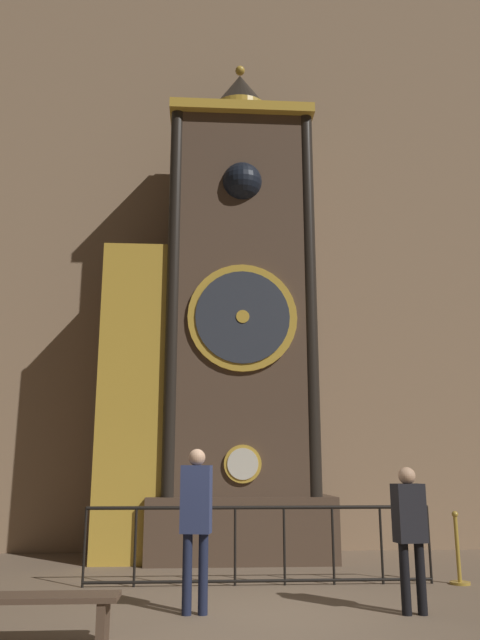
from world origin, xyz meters
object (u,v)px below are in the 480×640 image
clock_tower (222,329)px  visitor_far (410,525)px  visitor_bench (43,609)px  visitor_near (196,513)px  stanchion_post (458,560)px

clock_tower → visitor_far: 5.70m
clock_tower → visitor_bench: bearing=-109.1°
visitor_near → visitor_bench: visitor_near is taller
visitor_far → visitor_bench: bearing=-174.4°
visitor_near → stanchion_post: size_ratio=1.83×
clock_tower → visitor_near: bearing=-95.7°
visitor_far → stanchion_post: visitor_far is taller
stanchion_post → visitor_near: bearing=-156.2°
visitor_bench → visitor_near: bearing=39.1°
visitor_near → visitor_far: bearing=6.5°
visitor_far → clock_tower: bearing=106.8°
visitor_near → visitor_bench: (-1.40, -1.14, -0.77)m
visitor_far → visitor_bench: visitor_far is taller
visitor_near → visitor_far: visitor_near is taller
visitor_near → visitor_far: 2.45m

